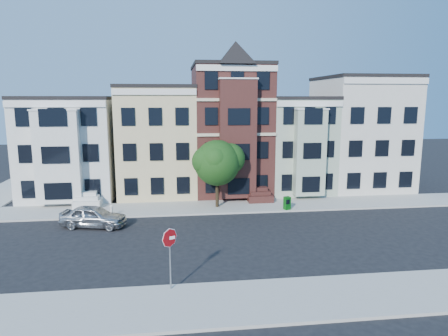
{
  "coord_description": "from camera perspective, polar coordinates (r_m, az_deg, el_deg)",
  "views": [
    {
      "loc": [
        -5.42,
        -24.37,
        9.1
      ],
      "look_at": [
        -1.95,
        3.48,
        4.2
      ],
      "focal_mm": 32.0,
      "sensor_mm": 36.0,
      "label": 1
    }
  ],
  "objects": [
    {
      "name": "ground",
      "position": [
        26.58,
        5.19,
        -10.17
      ],
      "size": [
        120.0,
        120.0,
        0.0
      ],
      "primitive_type": "plane",
      "color": "black"
    },
    {
      "name": "fire_hydrant",
      "position": [
        32.24,
        -15.76,
        -5.99
      ],
      "size": [
        0.25,
        0.25,
        0.66
      ],
      "primitive_type": "cylinder",
      "rotation": [
        0.0,
        0.0,
        0.08
      ],
      "color": "silver",
      "rests_on": "far_sidewalk"
    },
    {
      "name": "house_white",
      "position": [
        40.3,
        -20.83,
        2.7
      ],
      "size": [
        8.0,
        9.0,
        9.0
      ],
      "primitive_type": "cube",
      "color": "silver",
      "rests_on": "ground"
    },
    {
      "name": "street_tree",
      "position": [
        32.85,
        -1.0,
        0.29
      ],
      "size": [
        7.39,
        7.39,
        6.93
      ],
      "primitive_type": null,
      "rotation": [
        0.0,
        0.0,
        -0.29
      ],
      "color": "#204E16",
      "rests_on": "far_sidewalk"
    },
    {
      "name": "stop_sign",
      "position": [
        19.35,
        -7.72,
        -12.21
      ],
      "size": [
        0.91,
        0.47,
        3.39
      ],
      "primitive_type": null,
      "rotation": [
        0.0,
        0.0,
        0.38
      ],
      "color": "#B1090E",
      "rests_on": "near_sidewalk"
    },
    {
      "name": "parked_car",
      "position": [
        30.19,
        -18.17,
        -6.58
      ],
      "size": [
        4.94,
        2.87,
        1.58
      ],
      "primitive_type": "imported",
      "rotation": [
        0.0,
        0.0,
        1.34
      ],
      "color": "#A7A9AE",
      "rests_on": "ground"
    },
    {
      "name": "house_brown",
      "position": [
        39.37,
        0.84,
        5.39
      ],
      "size": [
        7.0,
        9.0,
        12.0
      ],
      "primitive_type": "cube",
      "color": "#3D1B17",
      "rests_on": "ground"
    },
    {
      "name": "far_sidewalk",
      "position": [
        34.04,
        2.33,
        -5.48
      ],
      "size": [
        60.0,
        4.0,
        0.15
      ],
      "primitive_type": "cube",
      "color": "#9E9B93",
      "rests_on": "ground"
    },
    {
      "name": "house_green",
      "position": [
        40.92,
        9.9,
        3.3
      ],
      "size": [
        6.0,
        9.0,
        9.0
      ],
      "primitive_type": "cube",
      "color": "#9BAB93",
      "rests_on": "ground"
    },
    {
      "name": "house_yellow",
      "position": [
        39.12,
        -9.4,
        3.75
      ],
      "size": [
        7.0,
        9.0,
        10.0
      ],
      "primitive_type": "cube",
      "color": "#D1BD89",
      "rests_on": "ground"
    },
    {
      "name": "newspaper_box",
      "position": [
        33.06,
        9.0,
        -4.98
      ],
      "size": [
        0.6,
        0.56,
        1.06
      ],
      "primitive_type": "cube",
      "rotation": [
        0.0,
        0.0,
        0.36
      ],
      "color": "#095611",
      "rests_on": "far_sidewalk"
    },
    {
      "name": "near_sidewalk",
      "position": [
        19.47,
        10.44,
        -17.9
      ],
      "size": [
        60.0,
        4.0,
        0.15
      ],
      "primitive_type": "cube",
      "color": "#9E9B93",
      "rests_on": "ground"
    },
    {
      "name": "house_cream",
      "position": [
        43.38,
        18.85,
        4.61
      ],
      "size": [
        8.0,
        9.0,
        11.0
      ],
      "primitive_type": "cube",
      "color": "beige",
      "rests_on": "ground"
    }
  ]
}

